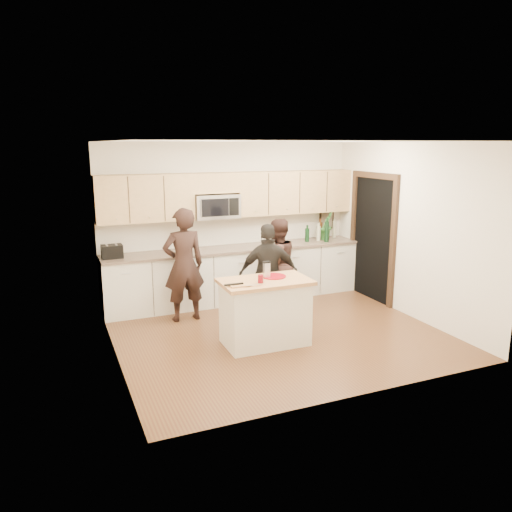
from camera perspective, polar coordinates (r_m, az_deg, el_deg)
name	(u,v)px	position (r m, az deg, el deg)	size (l,w,h in m)	color
floor	(277,333)	(7.29, 2.47, -8.77)	(4.50, 4.50, 0.00)	brown
room_shell	(279,214)	(6.85, 2.61, 4.82)	(4.52, 4.02, 2.71)	beige
back_cabinetry	(236,274)	(8.63, -2.29, -2.05)	(4.50, 0.66, 0.94)	beige
upper_cabinetry	(234,194)	(8.53, -2.51, 7.14)	(4.50, 0.33, 0.75)	tan
microwave	(216,206)	(8.40, -4.61, 5.71)	(0.76, 0.41, 0.40)	silver
doorway	(373,233)	(8.84, 13.20, 2.53)	(0.06, 1.25, 2.20)	black
framed_picture	(327,219)	(9.56, 8.07, 4.24)	(0.30, 0.03, 0.38)	black
dish_towel	(185,263)	(8.10, -8.15, -0.76)	(0.34, 0.60, 0.48)	white
island	(265,312)	(6.77, 1.04, -6.38)	(1.21, 0.72, 0.90)	beige
red_plate	(274,276)	(6.79, 2.04, -2.33)	(0.33, 0.33, 0.02)	maroon
box_grater	(267,269)	(6.70, 1.22, -1.49)	(0.10, 0.07, 0.21)	silver
drink_glass	(261,279)	(6.49, 0.52, -2.63)	(0.07, 0.07, 0.11)	maroon
cutting_board	(239,285)	(6.37, -1.90, -3.35)	(0.26, 0.18, 0.02)	#A57044
tongs	(234,284)	(6.34, -2.55, -3.24)	(0.25, 0.03, 0.02)	black
knife	(254,285)	(6.34, -0.21, -3.32)	(0.22, 0.02, 0.01)	silver
toaster	(112,251)	(8.01, -16.14, 0.50)	(0.32, 0.22, 0.21)	black
bottle_cluster	(322,230)	(9.20, 7.51, 2.93)	(0.75, 0.40, 0.43)	black
orchid	(326,225)	(9.26, 8.00, 3.51)	(0.29, 0.24, 0.53)	#35772F
woman_left	(184,265)	(7.64, -8.25, -1.02)	(0.64, 0.42, 1.74)	black
woman_center	(277,263)	(8.24, 2.43, -0.83)	(0.72, 0.56, 1.48)	#311D18
woman_right	(269,275)	(7.42, 1.44, -2.15)	(0.90, 0.37, 1.53)	black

